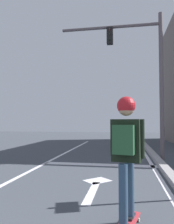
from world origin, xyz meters
TOP-DOWN VIEW (x-y plane):
  - lane_line_center at (-0.29, 6.00)m, footprint 0.12×20.00m
  - lane_line_curbside at (3.15, 6.00)m, footprint 0.12×20.00m
  - stop_bar at (1.51, 7.74)m, footprint 3.59×0.40m
  - lane_arrow_stem at (1.69, 4.99)m, footprint 0.16×1.40m
  - lane_arrow_head at (1.69, 5.84)m, footprint 0.71×0.71m
  - curb_strip at (3.40, 6.00)m, footprint 0.24×24.00m
  - skateboard at (2.35, 3.60)m, footprint 0.38×0.84m
  - skater at (2.35, 3.58)m, footprint 0.44×0.61m
  - traffic_signal_mast at (2.89, 9.24)m, footprint 3.93×0.34m

SIDE VIEW (x-z plane):
  - lane_line_center at x=-0.29m, z-range 0.00..0.01m
  - lane_line_curbside at x=3.15m, z-range 0.00..0.01m
  - stop_bar at x=1.51m, z-range 0.00..0.01m
  - lane_arrow_stem at x=1.69m, z-range 0.00..0.01m
  - lane_arrow_head at x=1.69m, z-range 0.00..0.01m
  - skateboard at x=2.35m, z-range 0.03..0.10m
  - curb_strip at x=3.40m, z-range 0.00..0.14m
  - skater at x=2.35m, z-range 0.29..1.91m
  - traffic_signal_mast at x=2.89m, z-range 0.90..6.42m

